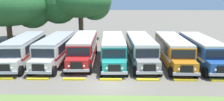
% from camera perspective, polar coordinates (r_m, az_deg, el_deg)
% --- Properties ---
extents(ground_plane, '(220.00, 220.00, 0.00)m').
position_cam_1_polar(ground_plane, '(19.72, -0.38, -8.40)').
color(ground_plane, slate).
extents(parked_bus_slot_0, '(3.23, 10.92, 2.82)m').
position_cam_1_polar(parked_bus_slot_0, '(27.76, -21.03, 0.54)').
color(parked_bus_slot_0, silver).
rests_on(parked_bus_slot_0, ground_plane).
extents(parked_bus_slot_1, '(2.88, 10.86, 2.82)m').
position_cam_1_polar(parked_bus_slot_1, '(26.72, -13.86, 0.58)').
color(parked_bus_slot_1, silver).
rests_on(parked_bus_slot_1, ground_plane).
extents(parked_bus_slot_2, '(2.91, 10.87, 2.82)m').
position_cam_1_polar(parked_bus_slot_2, '(26.73, -7.13, 0.87)').
color(parked_bus_slot_2, red).
rests_on(parked_bus_slot_2, ground_plane).
extents(parked_bus_slot_3, '(3.01, 10.88, 2.82)m').
position_cam_1_polar(parked_bus_slot_3, '(25.82, 0.30, 0.53)').
color(parked_bus_slot_3, teal).
rests_on(parked_bus_slot_3, ground_plane).
extents(parked_bus_slot_4, '(3.06, 10.89, 2.82)m').
position_cam_1_polar(parked_bus_slot_4, '(26.11, 7.19, 0.57)').
color(parked_bus_slot_4, '#9E9993').
rests_on(parked_bus_slot_4, ground_plane).
extents(parked_bus_slot_5, '(2.79, 10.85, 2.82)m').
position_cam_1_polar(parked_bus_slot_5, '(26.43, 14.91, 0.38)').
color(parked_bus_slot_5, orange).
rests_on(parked_bus_slot_5, ground_plane).
extents(parked_bus_slot_6, '(2.73, 10.85, 2.82)m').
position_cam_1_polar(parked_bus_slot_6, '(27.28, 21.32, 0.30)').
color(parked_bus_slot_6, '#23519E').
rests_on(parked_bus_slot_6, ground_plane).
extents(curb_wheelstop_0, '(2.00, 0.36, 0.15)m').
position_cam_1_polar(curb_wheelstop_0, '(23.06, -25.86, -6.32)').
color(curb_wheelstop_0, yellow).
rests_on(curb_wheelstop_0, ground_plane).
extents(curb_wheelstop_1, '(2.00, 0.36, 0.15)m').
position_cam_1_polar(curb_wheelstop_1, '(21.76, -18.06, -6.75)').
color(curb_wheelstop_1, yellow).
rests_on(curb_wheelstop_1, ground_plane).
extents(curb_wheelstop_2, '(2.00, 0.36, 0.15)m').
position_cam_1_polar(curb_wheelstop_2, '(20.92, -9.44, -7.07)').
color(curb_wheelstop_2, yellow).
rests_on(curb_wheelstop_2, ground_plane).
extents(curb_wheelstop_3, '(2.00, 0.36, 0.15)m').
position_cam_1_polar(curb_wheelstop_3, '(20.57, -0.30, -7.24)').
color(curb_wheelstop_3, yellow).
rests_on(curb_wheelstop_3, ground_plane).
extents(curb_wheelstop_4, '(2.00, 0.36, 0.15)m').
position_cam_1_polar(curb_wheelstop_4, '(20.74, 8.91, -7.22)').
color(curb_wheelstop_4, yellow).
rests_on(curb_wheelstop_4, ground_plane).
extents(curb_wheelstop_5, '(2.00, 0.36, 0.15)m').
position_cam_1_polar(curb_wheelstop_5, '(21.43, 17.74, -7.04)').
color(curb_wheelstop_5, yellow).
rests_on(curb_wheelstop_5, ground_plane).
extents(curb_wheelstop_6, '(2.00, 0.36, 0.15)m').
position_cam_1_polar(curb_wheelstop_6, '(22.59, 25.84, -6.72)').
color(curb_wheelstop_6, yellow).
rests_on(curb_wheelstop_6, ground_plane).
extents(broad_shade_tree, '(11.85, 11.33, 9.96)m').
position_cam_1_polar(broad_shade_tree, '(39.43, -8.51, 11.92)').
color(broad_shade_tree, brown).
rests_on(broad_shade_tree, ground_plane).
extents(secondary_tree, '(13.39, 13.62, 10.69)m').
position_cam_1_polar(secondary_tree, '(39.28, -24.91, 10.71)').
color(secondary_tree, brown).
rests_on(secondary_tree, ground_plane).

